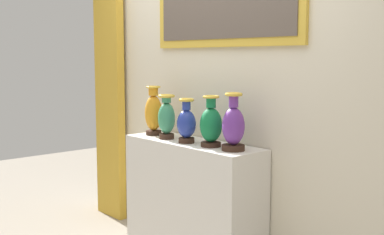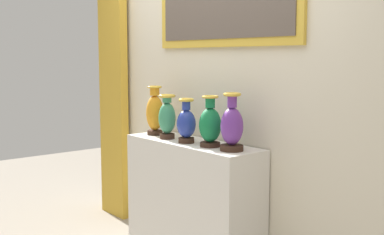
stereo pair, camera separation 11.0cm
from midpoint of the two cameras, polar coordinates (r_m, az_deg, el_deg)
display_shelf at (r=3.84m, az=0.83°, el=-9.65°), size 1.22×0.38×0.93m
back_wall at (r=3.84m, az=3.76°, el=7.39°), size 3.42×0.14×3.16m
curtain_gold at (r=4.89m, az=-8.36°, el=1.53°), size 0.41×0.08×2.21m
vase_amber at (r=4.06m, az=-3.52°, el=0.59°), size 0.14×0.14×0.40m
vase_jade at (r=3.85m, az=-2.06°, el=0.01°), size 0.13×0.13×0.35m
vase_cobalt at (r=3.67m, az=0.19°, el=-0.66°), size 0.14×0.14×0.33m
vase_emerald at (r=3.52m, az=2.99°, el=-0.84°), size 0.16×0.16×0.37m
vase_violet at (r=3.37m, az=5.54°, el=-1.04°), size 0.16×0.16×0.40m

